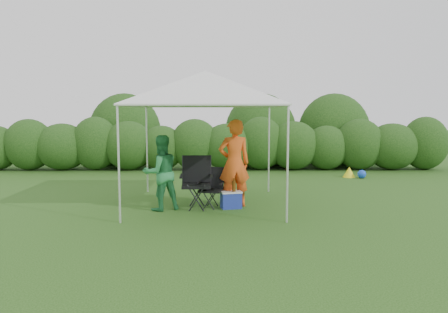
{
  "coord_description": "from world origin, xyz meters",
  "views": [
    {
      "loc": [
        0.3,
        -8.69,
        2.02
      ],
      "look_at": [
        0.38,
        0.4,
        1.05
      ],
      "focal_mm": 35.0,
      "sensor_mm": 36.0,
      "label": 1
    }
  ],
  "objects_px": {
    "chair_left": "(197,179)",
    "woman": "(161,173)",
    "man": "(234,163)",
    "chair_right": "(211,185)",
    "canopy": "(206,89)",
    "cooler": "(231,200)"
  },
  "relations": [
    {
      "from": "chair_right",
      "to": "chair_left",
      "type": "xyz_separation_m",
      "value": [
        -0.31,
        -0.03,
        0.14
      ]
    },
    {
      "from": "chair_left",
      "to": "man",
      "type": "distance_m",
      "value": 0.85
    },
    {
      "from": "chair_right",
      "to": "cooler",
      "type": "height_order",
      "value": "chair_right"
    },
    {
      "from": "canopy",
      "to": "chair_left",
      "type": "bearing_deg",
      "value": -127.37
    },
    {
      "from": "chair_left",
      "to": "cooler",
      "type": "distance_m",
      "value": 0.83
    },
    {
      "from": "woman",
      "to": "cooler",
      "type": "distance_m",
      "value": 1.54
    },
    {
      "from": "cooler",
      "to": "canopy",
      "type": "bearing_deg",
      "value": 135.59
    },
    {
      "from": "woman",
      "to": "canopy",
      "type": "bearing_deg",
      "value": -179.34
    },
    {
      "from": "chair_right",
      "to": "man",
      "type": "bearing_deg",
      "value": 20.37
    },
    {
      "from": "chair_left",
      "to": "woman",
      "type": "height_order",
      "value": "woman"
    },
    {
      "from": "canopy",
      "to": "chair_left",
      "type": "relative_size",
      "value": 2.89
    },
    {
      "from": "chair_left",
      "to": "canopy",
      "type": "bearing_deg",
      "value": 50.96
    },
    {
      "from": "woman",
      "to": "man",
      "type": "bearing_deg",
      "value": 165.17
    },
    {
      "from": "chair_left",
      "to": "woman",
      "type": "xyz_separation_m",
      "value": [
        -0.71,
        -0.23,
        0.15
      ]
    },
    {
      "from": "man",
      "to": "cooler",
      "type": "distance_m",
      "value": 0.76
    },
    {
      "from": "canopy",
      "to": "cooler",
      "type": "relative_size",
      "value": 6.5
    },
    {
      "from": "canopy",
      "to": "chair_right",
      "type": "height_order",
      "value": "canopy"
    },
    {
      "from": "man",
      "to": "chair_right",
      "type": "bearing_deg",
      "value": -3.81
    },
    {
      "from": "man",
      "to": "woman",
      "type": "xyz_separation_m",
      "value": [
        -1.49,
        -0.33,
        -0.15
      ]
    },
    {
      "from": "canopy",
      "to": "cooler",
      "type": "xyz_separation_m",
      "value": [
        0.52,
        -0.32,
        -2.28
      ]
    },
    {
      "from": "canopy",
      "to": "chair_left",
      "type": "distance_m",
      "value": 1.88
    },
    {
      "from": "cooler",
      "to": "chair_left",
      "type": "bearing_deg",
      "value": 161.36
    }
  ]
}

